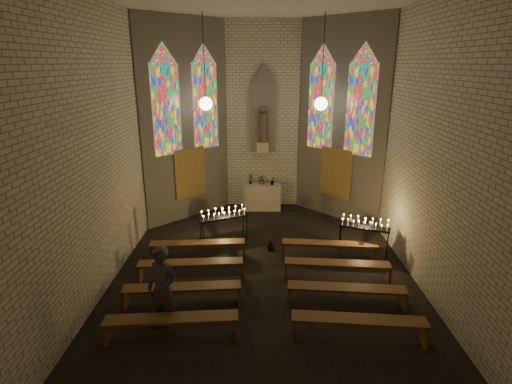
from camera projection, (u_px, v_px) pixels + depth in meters
floor at (264, 281)px, 10.55m from camera, size 12.00×12.00×0.00m
room at (263, 122)px, 12.60m from camera, size 8.22×12.43×7.00m
altar at (262, 197)px, 15.57m from camera, size 1.40×0.60×1.00m
flower_vase_left at (250, 179)px, 15.42m from camera, size 0.24×0.19×0.41m
flower_vase_center at (262, 179)px, 15.42m from camera, size 0.41×0.37×0.40m
flower_vase_right at (273, 181)px, 15.31m from camera, size 0.21×0.18×0.34m
aisle_flower_pot at (271, 244)px, 12.18m from camera, size 0.29×0.29×0.44m
votive_stand_left at (223, 215)px, 12.44m from camera, size 1.55×0.97×1.13m
votive_stand_right at (365, 225)px, 11.79m from camera, size 1.50×0.84×1.08m
pew_left_0 at (198, 245)px, 11.63m from camera, size 2.76×0.60×0.53m
pew_right_0 at (329, 246)px, 11.59m from camera, size 2.76×0.60×0.53m
pew_left_1 at (191, 265)px, 10.48m from camera, size 2.76×0.60×0.53m
pew_right_1 at (337, 266)px, 10.45m from camera, size 2.76×0.60×0.53m
pew_left_2 at (182, 290)px, 9.34m from camera, size 2.76×0.60×0.53m
pew_right_2 at (346, 291)px, 9.31m from camera, size 2.76×0.60×0.53m
pew_left_3 at (172, 321)px, 8.20m from camera, size 2.76×0.60×0.53m
pew_right_3 at (359, 322)px, 8.17m from camera, size 2.76×0.60×0.53m
visitor at (163, 289)px, 8.40m from camera, size 0.81×0.66×1.91m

